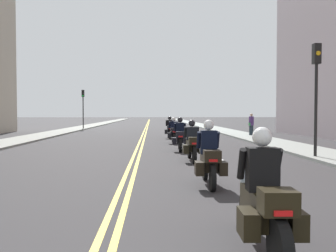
{
  "coord_description": "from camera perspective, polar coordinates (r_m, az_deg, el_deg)",
  "views": [
    {
      "loc": [
        0.65,
        -1.04,
        1.83
      ],
      "look_at": [
        1.6,
        19.83,
        1.1
      ],
      "focal_mm": 38.93,
      "sensor_mm": 36.0,
      "label": 1
    }
  ],
  "objects": [
    {
      "name": "sidewalk_right",
      "position": [
        49.63,
        6.01,
        -0.07
      ],
      "size": [
        2.59,
        144.0,
        0.12
      ],
      "primitive_type": "cube",
      "color": "gray",
      "rests_on": "ground"
    },
    {
      "name": "traffic_light_near",
      "position": [
        15.69,
        22.2,
        6.77
      ],
      "size": [
        0.28,
        0.38,
        4.59
      ],
      "color": "black",
      "rests_on": "ground"
    },
    {
      "name": "motorcycle_4",
      "position": [
        22.27,
        0.89,
        -1.05
      ],
      "size": [
        0.76,
        2.1,
        1.59
      ],
      "rotation": [
        0.0,
        0.0,
        -0.0
      ],
      "color": "black",
      "rests_on": "ground"
    },
    {
      "name": "ground_plane",
      "position": [
        49.08,
        -3.36,
        -0.16
      ],
      "size": [
        264.0,
        264.0,
        0.0
      ],
      "primitive_type": "plane",
      "color": "#302F30"
    },
    {
      "name": "centreline_yellow_outer",
      "position": [
        49.08,
        -3.22,
        -0.15
      ],
      "size": [
        0.12,
        132.0,
        0.01
      ],
      "primitive_type": "cube",
      "color": "yellow",
      "rests_on": "ground"
    },
    {
      "name": "pedestrian_1",
      "position": [
        29.47,
        12.9,
        0.21
      ],
      "size": [
        0.47,
        0.43,
        1.82
      ],
      "rotation": [
        0.0,
        0.0,
        3.85
      ],
      "color": "#202D38",
      "rests_on": "ground"
    },
    {
      "name": "motorcycle_0",
      "position": [
        4.99,
        14.73,
        -11.64
      ],
      "size": [
        0.78,
        2.29,
        1.65
      ],
      "rotation": [
        0.0,
        0.0,
        -0.04
      ],
      "color": "black",
      "rests_on": "ground"
    },
    {
      "name": "motorcycle_1",
      "position": [
        9.21,
        6.46,
        -5.18
      ],
      "size": [
        0.77,
        2.12,
        1.67
      ],
      "rotation": [
        0.0,
        0.0,
        -0.03
      ],
      "color": "black",
      "rests_on": "ground"
    },
    {
      "name": "sidewalk_left",
      "position": [
        49.84,
        -12.69,
        -0.1
      ],
      "size": [
        2.59,
        144.0,
        0.12
      ],
      "primitive_type": "cube",
      "color": "gray",
      "rests_on": "ground"
    },
    {
      "name": "centreline_yellow_inner",
      "position": [
        49.08,
        -3.5,
        -0.16
      ],
      "size": [
        0.12,
        132.0,
        0.01
      ],
      "primitive_type": "cube",
      "color": "yellow",
      "rests_on": "ground"
    },
    {
      "name": "motorcycle_5",
      "position": [
        26.72,
        0.27,
        -0.52
      ],
      "size": [
        0.77,
        2.23,
        1.61
      ],
      "rotation": [
        0.0,
        0.0,
        -0.01
      ],
      "color": "black",
      "rests_on": "ground"
    },
    {
      "name": "motorcycle_3",
      "position": [
        17.73,
        1.91,
        -1.81
      ],
      "size": [
        0.78,
        2.27,
        1.65
      ],
      "rotation": [
        0.0,
        0.0,
        -0.05
      ],
      "color": "black",
      "rests_on": "ground"
    },
    {
      "name": "traffic_light_far",
      "position": [
        42.87,
        -13.16,
        3.65
      ],
      "size": [
        0.28,
        0.38,
        4.52
      ],
      "color": "black",
      "rests_on": "ground"
    },
    {
      "name": "motorcycle_2",
      "position": [
        13.96,
        3.8,
        -2.85
      ],
      "size": [
        0.76,
        2.27,
        1.58
      ],
      "rotation": [
        0.0,
        0.0,
        0.01
      ],
      "color": "black",
      "rests_on": "ground"
    },
    {
      "name": "lane_dashes_white",
      "position": [
        30.22,
        2.61,
        -1.48
      ],
      "size": [
        0.14,
        56.4,
        0.01
      ],
      "color": "silver",
      "rests_on": "ground"
    }
  ]
}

